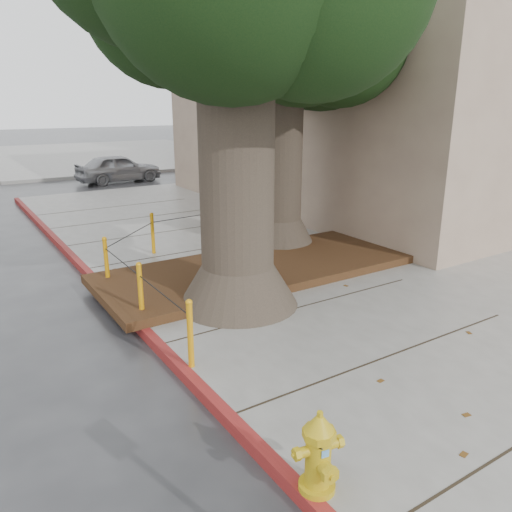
# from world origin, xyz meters

# --- Properties ---
(ground) EXTENTS (140.00, 140.00, 0.00)m
(ground) POSITION_xyz_m (0.00, 0.00, 0.00)
(ground) COLOR #28282B
(ground) RESTS_ON ground
(sidewalk_main) EXTENTS (16.00, 26.00, 0.15)m
(sidewalk_main) POSITION_xyz_m (6.00, 2.50, 0.07)
(sidewalk_main) COLOR slate
(sidewalk_main) RESTS_ON ground
(sidewalk_far) EXTENTS (16.00, 20.00, 0.15)m
(sidewalk_far) POSITION_xyz_m (6.00, 30.00, 0.07)
(sidewalk_far) COLOR slate
(sidewalk_far) RESTS_ON ground
(curb_red) EXTENTS (0.14, 26.00, 0.16)m
(curb_red) POSITION_xyz_m (-2.00, 2.50, 0.07)
(curb_red) COLOR maroon
(curb_red) RESTS_ON ground
(planter_bed) EXTENTS (6.40, 2.60, 0.16)m
(planter_bed) POSITION_xyz_m (0.90, 3.90, 0.23)
(planter_bed) COLOR black
(planter_bed) RESTS_ON sidewalk_main
(building_corner) EXTENTS (12.00, 13.00, 10.00)m
(building_corner) POSITION_xyz_m (10.00, 8.50, 5.00)
(building_corner) COLOR tan
(building_corner) RESTS_ON ground
(building_side_white) EXTENTS (10.00, 10.00, 9.00)m
(building_side_white) POSITION_xyz_m (16.00, 26.00, 4.50)
(building_side_white) COLOR silver
(building_side_white) RESTS_ON ground
(building_side_grey) EXTENTS (12.00, 14.00, 12.00)m
(building_side_grey) POSITION_xyz_m (22.00, 32.00, 6.00)
(building_side_grey) COLOR slate
(building_side_grey) RESTS_ON ground
(tree_far) EXTENTS (4.50, 3.80, 7.17)m
(tree_far) POSITION_xyz_m (2.64, 5.32, 5.02)
(tree_far) COLOR #4C3F33
(tree_far) RESTS_ON sidewalk_main
(bollard_ring) EXTENTS (3.79, 5.39, 0.95)m
(bollard_ring) POSITION_xyz_m (-0.87, 4.38, 0.66)
(bollard_ring) COLOR orange
(bollard_ring) RESTS_ON sidewalk_main
(fire_hydrant) EXTENTS (0.42, 0.40, 0.80)m
(fire_hydrant) POSITION_xyz_m (-1.90, -1.37, 0.54)
(fire_hydrant) COLOR gold
(fire_hydrant) RESTS_ON sidewalk_main
(car_silver) EXTENTS (3.79, 1.73, 1.26)m
(car_silver) POSITION_xyz_m (2.60, 17.99, 0.63)
(car_silver) COLOR #98999D
(car_silver) RESTS_ON ground
(car_red) EXTENTS (3.61, 1.64, 1.15)m
(car_red) POSITION_xyz_m (9.49, 17.53, 0.58)
(car_red) COLOR maroon
(car_red) RESTS_ON ground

